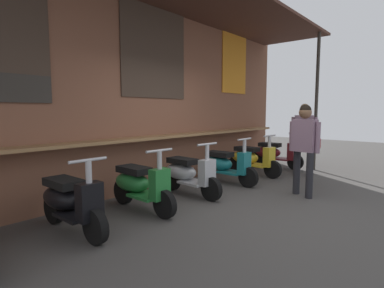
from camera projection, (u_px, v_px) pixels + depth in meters
name	position (u px, v px, depth m)	size (l,w,h in m)	color
ground_plane	(239.00, 206.00, 4.85)	(25.54, 25.54, 0.00)	#474442
market_stall_facade	(156.00, 86.00, 5.86)	(9.12, 2.09, 3.61)	brown
scooter_black	(69.00, 201.00, 3.80)	(0.46, 1.40, 0.97)	black
scooter_green	(139.00, 184.00, 4.64)	(0.46, 1.40, 0.97)	#237533
scooter_silver	(187.00, 173.00, 5.48)	(0.49, 1.40, 0.97)	#B2B5BA
scooter_teal	(224.00, 165.00, 6.36)	(0.46, 1.40, 0.97)	#197075
scooter_yellow	(251.00, 158.00, 7.20)	(0.49, 1.40, 0.97)	gold
scooter_maroon	(274.00, 153.00, 8.12)	(0.48, 1.40, 0.97)	maroon
shopper_with_handbag	(305.00, 132.00, 7.04)	(0.40, 0.66, 1.66)	#383D4C
shopper_browsing	(304.00, 141.00, 5.32)	(0.27, 0.55, 1.61)	#232328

